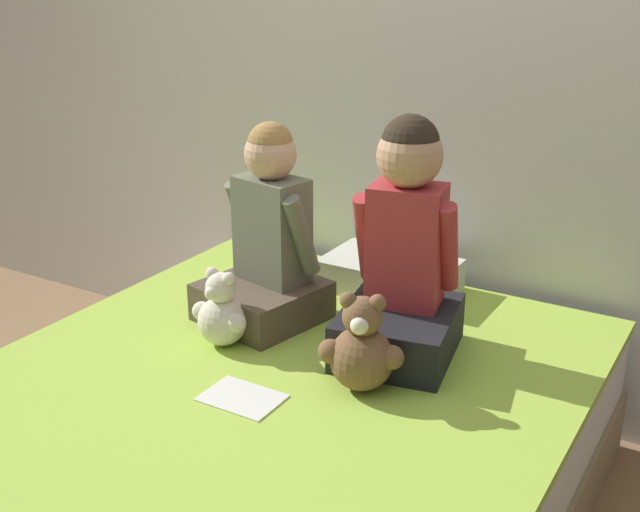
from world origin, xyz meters
The scene contains 8 objects.
wall_behind_bed centered at (0.00, 1.02, 1.25)m, with size 8.00×0.06×2.50m.
bed centered at (0.00, 0.00, 0.24)m, with size 1.62×1.87×0.48m.
child_on_left centered at (-0.24, 0.36, 0.73)m, with size 0.40×0.40×0.64m.
child_on_right centered at (0.23, 0.37, 0.77)m, with size 0.39×0.43×0.70m.
teddy_bear_held_by_left_child centered at (-0.25, 0.12, 0.58)m, with size 0.20×0.15×0.24m.
teddy_bear_held_by_right_child centered at (0.24, 0.10, 0.60)m, with size 0.22×0.18×0.28m.
pillow_at_headboard centered at (0.00, 0.76, 0.53)m, with size 0.45×0.29×0.11m.
sign_card centered at (-0.01, -0.11, 0.48)m, with size 0.21×0.15×0.00m.
Camera 1 is at (1.13, -1.61, 1.59)m, focal length 45.00 mm.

